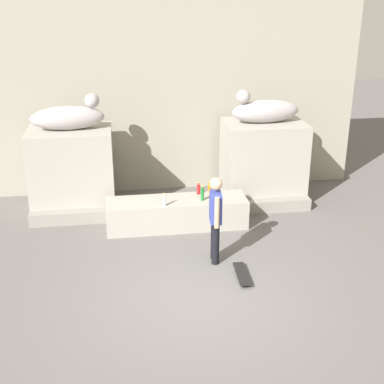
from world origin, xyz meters
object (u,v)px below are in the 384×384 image
at_px(skater, 215,216).
at_px(bottle_clear, 164,201).
at_px(statue_reclining_left, 69,117).
at_px(bottle_green, 202,194).
at_px(bottle_red, 198,189).
at_px(bottle_orange, 209,188).
at_px(statue_reclining_right, 264,110).
at_px(skateboard, 242,274).

distance_m(skater, bottle_clear, 1.56).
height_order(statue_reclining_left, bottle_green, statue_reclining_left).
xyz_separation_m(statue_reclining_left, bottle_red, (2.70, -1.05, -1.44)).
xyz_separation_m(bottle_orange, bottle_red, (-0.25, -0.04, 0.00)).
height_order(skater, bottle_green, skater).
distance_m(bottle_clear, bottle_green, 0.84).
relative_size(statue_reclining_right, bottle_clear, 5.82).
distance_m(statue_reclining_left, skater, 4.17).
relative_size(bottle_orange, bottle_red, 1.00).
bearing_deg(skateboard, skater, -147.43).
xyz_separation_m(skater, bottle_green, (0.01, 1.51, -0.17)).
height_order(bottle_clear, bottle_green, bottle_green).
height_order(statue_reclining_right, bottle_green, statue_reclining_right).
relative_size(skater, bottle_green, 5.15).
xyz_separation_m(bottle_green, bottle_red, (-0.03, 0.35, -0.02)).
relative_size(statue_reclining_left, skateboard, 2.02).
height_order(skater, bottle_clear, skater).
bearing_deg(skateboard, statue_reclining_right, 163.02).
bearing_deg(bottle_green, bottle_clear, -167.28).
bearing_deg(skater, skateboard, 34.08).
height_order(skateboard, bottle_green, bottle_green).
height_order(statue_reclining_left, bottle_orange, statue_reclining_left).
bearing_deg(skater, bottle_green, -175.80).
distance_m(skater, bottle_red, 1.87).
distance_m(bottle_clear, bottle_orange, 1.20).
bearing_deg(bottle_orange, statue_reclining_left, 161.18).
height_order(statue_reclining_right, bottle_orange, statue_reclining_right).
bearing_deg(bottle_green, skater, -90.30).
xyz_separation_m(statue_reclining_left, skater, (2.72, -2.91, -1.25)).
distance_m(statue_reclining_left, statue_reclining_right, 4.38).
xyz_separation_m(statue_reclining_left, statue_reclining_right, (4.38, -0.01, 0.00)).
bearing_deg(bottle_green, bottle_orange, 60.70).
height_order(skater, bottle_orange, skater).
relative_size(statue_reclining_left, skater, 0.98).
relative_size(statue_reclining_right, bottle_red, 5.95).
bearing_deg(bottle_red, bottle_green, -85.79).
bearing_deg(bottle_red, skater, -89.44).
bearing_deg(statue_reclining_right, bottle_clear, 27.74).
distance_m(skater, bottle_green, 1.52).
relative_size(skateboard, bottle_red, 2.93).
distance_m(skateboard, bottle_green, 2.30).
height_order(skateboard, bottle_orange, bottle_orange).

